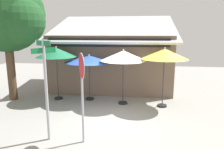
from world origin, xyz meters
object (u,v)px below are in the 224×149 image
object	(u,v)px
patio_umbrella_forest_green_left	(56,53)
patio_umbrella_ivory_right	(123,56)
street_sign_post	(46,82)
patio_umbrella_royal_blue_center	(89,59)
stop_sign	(82,81)
shade_tree	(8,15)
patio_umbrella_mustard_far_right	(165,54)

from	to	relation	value
patio_umbrella_forest_green_left	patio_umbrella_ivory_right	bearing A→B (deg)	-4.73
patio_umbrella_ivory_right	street_sign_post	bearing A→B (deg)	-119.13
patio_umbrella_royal_blue_center	patio_umbrella_ivory_right	size ratio (longest dim) A/B	0.90
street_sign_post	patio_umbrella_royal_blue_center	world-z (taller)	street_sign_post
stop_sign	patio_umbrella_royal_blue_center	bearing A→B (deg)	100.81
shade_tree	street_sign_post	bearing A→B (deg)	-46.81
patio_umbrella_forest_green_left	shade_tree	world-z (taller)	shade_tree
patio_umbrella_forest_green_left	shade_tree	distance (m)	2.83
stop_sign	patio_umbrella_forest_green_left	size ratio (longest dim) A/B	1.04
patio_umbrella_ivory_right	shade_tree	bearing A→B (deg)	-178.42
patio_umbrella_forest_green_left	patio_umbrella_ivory_right	size ratio (longest dim) A/B	1.03
street_sign_post	patio_umbrella_royal_blue_center	size ratio (longest dim) A/B	1.33
patio_umbrella_ivory_right	patio_umbrella_mustard_far_right	xyz separation A→B (m)	(1.88, -0.15, 0.12)
patio_umbrella_forest_green_left	stop_sign	bearing A→B (deg)	-58.97
shade_tree	patio_umbrella_ivory_right	bearing A→B (deg)	1.58
street_sign_post	patio_umbrella_mustard_far_right	distance (m)	5.44
street_sign_post	stop_sign	bearing A→B (deg)	-0.64
street_sign_post	patio_umbrella_forest_green_left	bearing A→B (deg)	107.63
patio_umbrella_forest_green_left	patio_umbrella_royal_blue_center	bearing A→B (deg)	4.67
street_sign_post	shade_tree	bearing A→B (deg)	133.19
patio_umbrella_ivory_right	patio_umbrella_mustard_far_right	size ratio (longest dim) A/B	0.96
patio_umbrella_ivory_right	patio_umbrella_mustard_far_right	world-z (taller)	patio_umbrella_mustard_far_right
stop_sign	shade_tree	bearing A→B (deg)	141.44
patio_umbrella_royal_blue_center	street_sign_post	bearing A→B (deg)	-94.86
patio_umbrella_forest_green_left	patio_umbrella_royal_blue_center	xyz separation A→B (m)	(1.66, 0.14, -0.31)
patio_umbrella_ivory_right	shade_tree	world-z (taller)	shade_tree
patio_umbrella_ivory_right	shade_tree	size ratio (longest dim) A/B	0.43
patio_umbrella_forest_green_left	shade_tree	xyz separation A→B (m)	(-2.13, -0.44, 1.82)
street_sign_post	stop_sign	size ratio (longest dim) A/B	1.13
patio_umbrella_royal_blue_center	patio_umbrella_mustard_far_right	size ratio (longest dim) A/B	0.87
stop_sign	shade_tree	xyz separation A→B (m)	(-4.59, 3.66, 2.24)
stop_sign	patio_umbrella_ivory_right	bearing A→B (deg)	75.99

